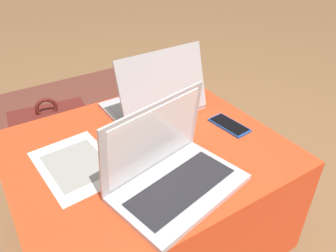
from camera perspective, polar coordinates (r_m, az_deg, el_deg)
ground_plane at (r=1.41m, az=-3.19°, el=-18.81°), size 14.00×14.00×0.00m
ottoman at (r=1.24m, az=-3.53°, el=-12.20°), size 0.87×0.74×0.46m
laptop_near at (r=0.92m, az=0.51°, el=-7.73°), size 0.40×0.30×0.25m
laptop_far at (r=1.26m, az=-2.19°, el=4.75°), size 0.35×0.26×0.26m
cell_phone at (r=1.21m, az=10.60°, el=0.15°), size 0.09×0.16×0.01m
backpack at (r=1.59m, az=-18.87°, el=-4.03°), size 0.33×0.24×0.47m
paper_sheet at (r=1.05m, az=-15.61°, el=-6.45°), size 0.23×0.31×0.00m
fireplace_hearth at (r=2.39m, az=-19.28°, el=4.18°), size 1.40×0.50×0.04m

